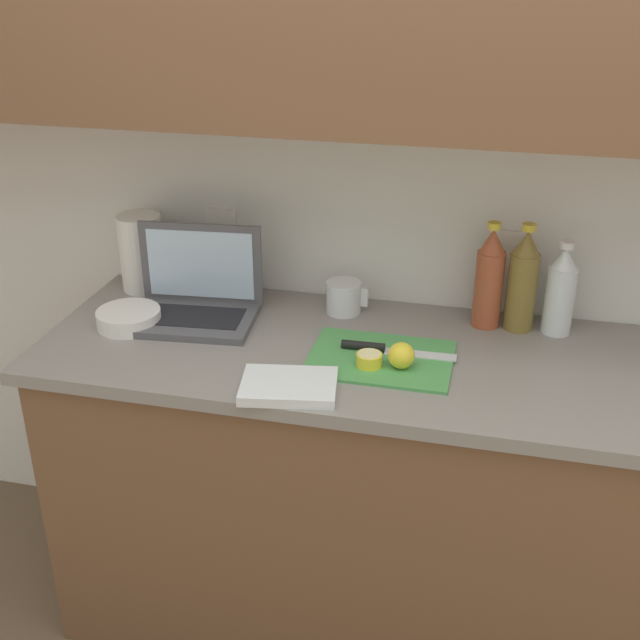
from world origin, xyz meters
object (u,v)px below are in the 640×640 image
at_px(knife, 378,348).
at_px(measuring_cup, 344,297).
at_px(laptop, 196,297).
at_px(cutting_board, 381,359).
at_px(lemon_half_cut, 369,359).
at_px(paper_towel_roll, 142,253).
at_px(bottle_oil_tall, 523,282).
at_px(bottle_water_clear, 489,279).
at_px(bowl_white, 129,318).
at_px(lemon_whole_beside, 401,355).
at_px(bottle_green_soda, 560,292).

height_order(knife, measuring_cup, measuring_cup).
xyz_separation_m(laptop, cutting_board, (0.54, -0.13, -0.05)).
relative_size(lemon_half_cut, paper_towel_roll, 0.28).
bearing_deg(lemon_half_cut, bottle_oil_tall, 42.03).
xyz_separation_m(laptop, knife, (0.52, -0.10, -0.04)).
height_order(lemon_half_cut, paper_towel_roll, paper_towel_roll).
height_order(lemon_half_cut, bottle_oil_tall, bottle_oil_tall).
xyz_separation_m(bottle_water_clear, measuring_cup, (-0.39, -0.01, -0.09)).
xyz_separation_m(cutting_board, lemon_half_cut, (-0.02, -0.05, 0.02)).
bearing_deg(bottle_water_clear, knife, -137.13).
relative_size(bottle_water_clear, bowl_white, 1.69).
relative_size(lemon_whole_beside, bowl_white, 0.38).
height_order(bottle_oil_tall, paper_towel_roll, bottle_oil_tall).
distance_m(laptop, bottle_green_soda, 0.97).
bearing_deg(cutting_board, lemon_half_cut, -113.45).
xyz_separation_m(lemon_whole_beside, measuring_cup, (-0.20, 0.29, 0.00)).
bearing_deg(bottle_green_soda, measuring_cup, -179.09).
bearing_deg(knife, bottle_oil_tall, 33.21).
xyz_separation_m(cutting_board, bottle_green_soda, (0.42, 0.27, 0.11)).
bearing_deg(lemon_half_cut, bottle_green_soda, 35.12).
bearing_deg(measuring_cup, bottle_oil_tall, 1.10).
height_order(laptop, bowl_white, laptop).
distance_m(laptop, measuring_cup, 0.41).
distance_m(laptop, bottle_oil_tall, 0.88).
distance_m(bottle_water_clear, paper_towel_roll, 1.00).
height_order(knife, bottle_oil_tall, bottle_oil_tall).
bearing_deg(laptop, bowl_white, -153.14).
height_order(laptop, paper_towel_roll, laptop).
bearing_deg(laptop, bottle_green_soda, 2.49).
bearing_deg(measuring_cup, lemon_whole_beside, -55.28).
bearing_deg(bowl_white, lemon_whole_beside, -5.51).
relative_size(cutting_board, bottle_green_soda, 1.39).
relative_size(knife, bowl_white, 1.69).
relative_size(laptop, bowl_white, 2.08).
bearing_deg(paper_towel_roll, cutting_board, -20.12).
relative_size(bottle_oil_tall, bowl_white, 1.71).
bearing_deg(lemon_half_cut, bowl_white, 173.08).
xyz_separation_m(lemon_whole_beside, bottle_water_clear, (0.18, 0.30, 0.09)).
height_order(cutting_board, knife, knife).
xyz_separation_m(bottle_oil_tall, bowl_white, (-1.02, -0.23, -0.11)).
relative_size(laptop, paper_towel_roll, 1.57).
xyz_separation_m(lemon_half_cut, bottle_oil_tall, (0.35, 0.31, 0.11)).
distance_m(lemon_half_cut, lemon_whole_beside, 0.08).
relative_size(bottle_oil_tall, paper_towel_roll, 1.29).
bearing_deg(lemon_half_cut, bottle_water_clear, 50.15).
bearing_deg(cutting_board, bottle_green_soda, 32.00).
bearing_deg(cutting_board, bowl_white, 177.21).
xyz_separation_m(bottle_green_soda, measuring_cup, (-0.57, -0.01, -0.07)).
height_order(laptop, bottle_green_soda, bottle_green_soda).
relative_size(cutting_board, lemon_whole_beside, 5.48).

